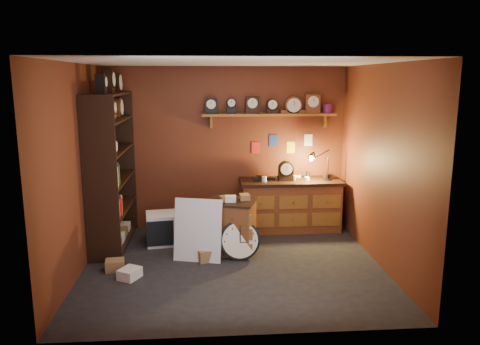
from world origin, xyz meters
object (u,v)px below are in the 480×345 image
object	(u,v)px
shelving_unit	(109,164)
low_cabinet	(231,224)
workbench	(290,202)
big_round_clock	(240,240)

from	to	relation	value
shelving_unit	low_cabinet	bearing A→B (deg)	-15.18
shelving_unit	workbench	size ratio (longest dim) A/B	1.53
workbench	big_round_clock	bearing A→B (deg)	-126.34
shelving_unit	workbench	world-z (taller)	shelving_unit
low_cabinet	big_round_clock	distance (m)	0.34
workbench	low_cabinet	world-z (taller)	workbench
workbench	big_round_clock	distance (m)	1.60
shelving_unit	big_round_clock	bearing A→B (deg)	-22.33
shelving_unit	big_round_clock	distance (m)	2.28
big_round_clock	workbench	bearing A→B (deg)	53.66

